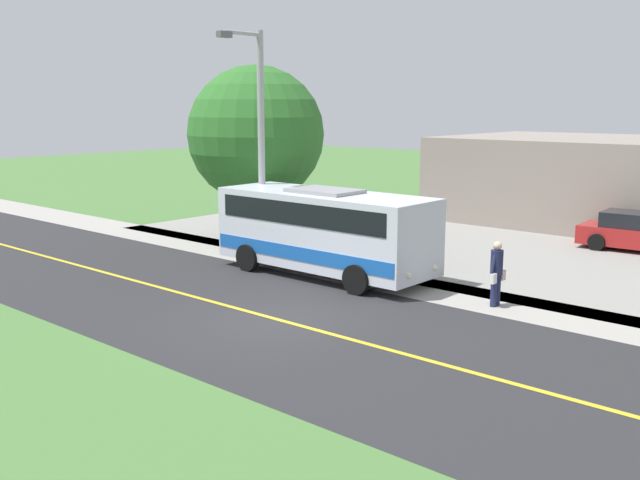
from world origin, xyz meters
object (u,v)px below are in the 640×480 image
pedestrian_with_bags (496,271)px  tree_curbside (256,135)px  shuttle_bus_front (325,228)px  street_light_pole (259,136)px  parked_car_near (640,233)px

pedestrian_with_bags → tree_curbside: (-2.52, -12.03, 3.30)m
shuttle_bus_front → street_light_pole: (-0.32, -3.32, 2.83)m
shuttle_bus_front → tree_curbside: 7.25m
shuttle_bus_front → street_light_pole: size_ratio=0.95×
tree_curbside → parked_car_near: bearing=122.4°
pedestrian_with_bags → parked_car_near: size_ratio=0.40×
shuttle_bus_front → pedestrian_with_bags: shuttle_bus_front is taller
shuttle_bus_front → street_light_pole: 4.37m
street_light_pole → parked_car_near: 14.79m
shuttle_bus_front → tree_curbside: size_ratio=1.08×
shuttle_bus_front → tree_curbside: (-2.84, -6.09, 2.72)m
pedestrian_with_bags → tree_curbside: 12.73m
street_light_pole → pedestrian_with_bags: bearing=90.0°
street_light_pole → parked_car_near: size_ratio=1.76×
shuttle_bus_front → pedestrian_with_bags: size_ratio=4.17×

